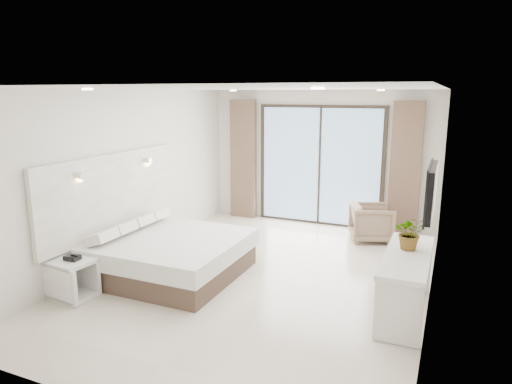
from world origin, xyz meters
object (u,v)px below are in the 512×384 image
Objects in this scene: nightstand at (72,278)px; console_desk at (407,270)px; armchair at (372,221)px; bed at (169,255)px.

console_desk is (4.06, 1.25, 0.31)m from nightstand.
nightstand is at bearing 121.08° from armchair.
bed is at bearing 64.28° from nightstand.
console_desk reaches higher than nightstand.
armchair is at bearing 107.50° from console_desk.
nightstand is 5.11m from armchair.
armchair is at bearing 48.64° from bed.
console_desk is at bearing 1.41° from bed.
nightstand is at bearing -121.82° from bed.
armchair is (2.47, 2.81, 0.07)m from bed.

